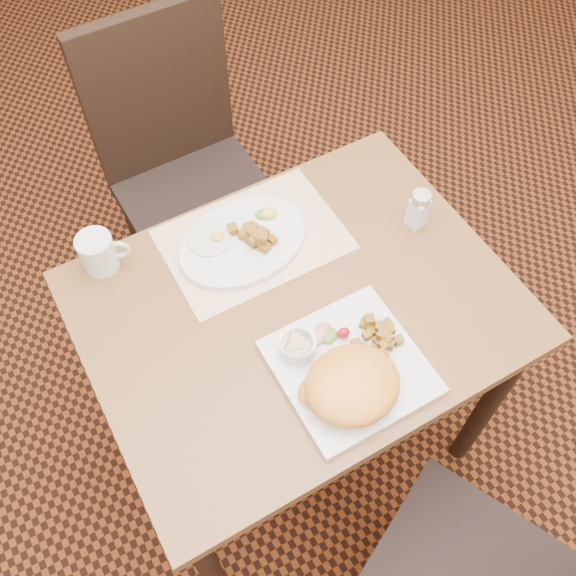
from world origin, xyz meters
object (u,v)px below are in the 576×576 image
at_px(table, 298,329).
at_px(plate_square, 350,367).
at_px(plate_oval, 243,242).
at_px(chair_far, 184,164).
at_px(coffee_mug, 99,252).
at_px(salt_shaker, 419,209).

bearing_deg(table, plate_square, -86.63).
bearing_deg(plate_oval, chair_far, 84.40).
distance_m(plate_square, coffee_mug, 0.59).
bearing_deg(plate_square, coffee_mug, 124.63).
height_order(table, chair_far, chair_far).
bearing_deg(salt_shaker, coffee_mug, 159.72).
distance_m(table, plate_oval, 0.23).
bearing_deg(chair_far, table, 87.51).
bearing_deg(salt_shaker, plate_square, -144.38).
bearing_deg(coffee_mug, plate_square, -55.37).
relative_size(chair_far, plate_square, 3.46).
xyz_separation_m(table, coffee_mug, (-0.32, 0.30, 0.15)).
relative_size(plate_square, salt_shaker, 2.80).
height_order(table, salt_shaker, salt_shaker).
xyz_separation_m(plate_square, plate_oval, (-0.04, 0.38, 0.00)).
height_order(plate_square, salt_shaker, salt_shaker).
distance_m(plate_square, salt_shaker, 0.41).
distance_m(plate_square, plate_oval, 0.38).
xyz_separation_m(salt_shaker, coffee_mug, (-0.67, 0.25, -0.01)).
bearing_deg(plate_oval, plate_square, -83.85).
height_order(plate_oval, salt_shaker, salt_shaker).
bearing_deg(plate_square, table, 93.37).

